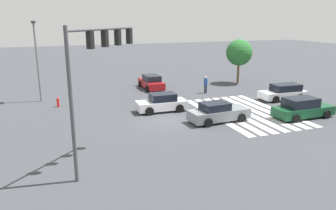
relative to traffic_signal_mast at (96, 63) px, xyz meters
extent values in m
plane|color=#3D3F44|center=(6.05, -6.05, -5.50)|extent=(150.77, 150.77, 0.00)
cube|color=silver|center=(6.05, -15.77, -5.50)|extent=(10.62, 0.60, 0.01)
cube|color=silver|center=(6.05, -14.82, -5.50)|extent=(10.62, 0.60, 0.01)
cube|color=silver|center=(6.05, -13.87, -5.50)|extent=(10.62, 0.60, 0.01)
cube|color=silver|center=(6.05, -12.92, -5.50)|extent=(10.62, 0.60, 0.01)
cube|color=silver|center=(6.05, -11.97, -5.50)|extent=(10.62, 0.60, 0.01)
cube|color=silver|center=(6.05, -11.02, -5.50)|extent=(10.62, 0.60, 0.01)
cube|color=silver|center=(6.05, -10.07, -5.50)|extent=(10.62, 0.60, 0.01)
cylinder|color=#47474C|center=(-1.40, 1.40, -1.83)|extent=(0.18, 0.18, 7.33)
cylinder|color=#47474C|center=(0.54, -0.54, 1.58)|extent=(3.97, 3.97, 0.12)
cube|color=black|center=(-0.23, 0.23, 1.11)|extent=(0.40, 0.40, 0.84)
sphere|color=red|center=(-0.12, 0.12, 1.11)|extent=(0.16, 0.16, 0.16)
cube|color=black|center=(0.61, -0.61, 1.11)|extent=(0.40, 0.40, 0.84)
sphere|color=gold|center=(0.72, -0.72, 1.11)|extent=(0.16, 0.16, 0.16)
cube|color=black|center=(1.45, -1.45, 1.11)|extent=(0.40, 0.40, 0.84)
sphere|color=green|center=(1.56, -1.56, 1.11)|extent=(0.16, 0.16, 0.16)
cube|color=black|center=(2.29, -2.29, 1.11)|extent=(0.40, 0.40, 0.84)
sphere|color=red|center=(2.40, -2.40, 1.11)|extent=(0.16, 0.16, 0.16)
cube|color=silver|center=(8.51, -18.71, -4.98)|extent=(1.92, 4.53, 0.66)
cube|color=black|center=(8.49, -19.01, -4.32)|extent=(1.67, 2.73, 0.66)
cylinder|color=black|center=(7.66, -17.30, -5.16)|extent=(0.25, 0.68, 0.67)
cylinder|color=black|center=(9.45, -17.36, -5.16)|extent=(0.25, 0.68, 0.67)
cylinder|color=black|center=(7.56, -20.07, -5.16)|extent=(0.25, 0.68, 0.67)
cylinder|color=black|center=(9.35, -20.13, -5.16)|extent=(0.25, 0.68, 0.67)
cube|color=silver|center=(8.73, -6.46, -4.95)|extent=(1.72, 4.24, 0.72)
cube|color=black|center=(8.73, -6.57, -4.28)|extent=(1.52, 2.11, 0.63)
cylinder|color=black|center=(7.91, -5.14, -5.15)|extent=(0.23, 0.69, 0.69)
cylinder|color=black|center=(9.60, -5.17, -5.15)|extent=(0.23, 0.69, 0.69)
cylinder|color=black|center=(7.86, -7.75, -5.15)|extent=(0.23, 0.69, 0.69)
cylinder|color=black|center=(9.55, -7.78, -5.15)|extent=(0.23, 0.69, 0.69)
cube|color=#144728|center=(3.19, -16.38, -4.96)|extent=(1.88, 4.91, 0.71)
cube|color=black|center=(3.19, -16.05, -4.24)|extent=(1.66, 2.54, 0.72)
cylinder|color=black|center=(4.14, -17.88, -5.17)|extent=(0.23, 0.66, 0.66)
cylinder|color=black|center=(2.29, -17.91, -5.17)|extent=(0.23, 0.66, 0.66)
cylinder|color=black|center=(4.10, -14.86, -5.17)|extent=(0.23, 0.66, 0.66)
cylinder|color=black|center=(2.25, -14.88, -5.17)|extent=(0.23, 0.66, 0.66)
cube|color=gray|center=(4.61, -9.65, -4.94)|extent=(1.99, 4.79, 0.76)
cube|color=black|center=(4.58, -9.25, -4.28)|extent=(1.66, 2.11, 0.56)
cylinder|color=black|center=(5.57, -11.04, -5.17)|extent=(0.26, 0.67, 0.66)
cylinder|color=black|center=(3.82, -11.15, -5.17)|extent=(0.26, 0.67, 0.66)
cylinder|color=black|center=(5.39, -8.14, -5.17)|extent=(0.26, 0.67, 0.66)
cylinder|color=black|center=(3.64, -8.25, -5.17)|extent=(0.26, 0.67, 0.66)
cube|color=maroon|center=(17.75, -8.39, -4.95)|extent=(4.45, 1.83, 0.74)
cube|color=black|center=(17.54, -8.39, -4.26)|extent=(2.17, 1.61, 0.63)
cylinder|color=black|center=(19.10, -7.47, -5.18)|extent=(0.64, 0.23, 0.64)
cylinder|color=black|center=(19.14, -9.26, -5.18)|extent=(0.64, 0.23, 0.64)
cylinder|color=black|center=(16.36, -7.52, -5.18)|extent=(0.64, 0.23, 0.64)
cylinder|color=black|center=(16.40, -9.31, -5.18)|extent=(0.64, 0.23, 0.64)
cylinder|color=#232842|center=(13.59, -13.10, -5.06)|extent=(0.14, 0.14, 0.87)
cylinder|color=#232842|center=(13.69, -12.99, -5.06)|extent=(0.14, 0.14, 0.87)
cube|color=#284C93|center=(13.64, -13.05, -4.28)|extent=(0.41, 0.41, 0.69)
sphere|color=beige|center=(13.64, -13.05, -3.82)|extent=(0.24, 0.24, 0.24)
cylinder|color=slate|center=(15.91, 3.09, -1.91)|extent=(0.16, 0.16, 7.17)
cube|color=#333338|center=(15.91, 3.09, 1.77)|extent=(0.80, 0.36, 0.20)
cylinder|color=brown|center=(17.07, -19.08, -4.31)|extent=(0.26, 0.26, 2.38)
sphere|color=#286B2D|center=(17.07, -19.08, -1.81)|extent=(3.08, 3.08, 3.08)
cylinder|color=red|center=(13.17, 1.66, -5.15)|extent=(0.22, 0.22, 0.70)
sphere|color=red|center=(13.17, 1.66, -4.74)|extent=(0.20, 0.20, 0.20)
camera|label=1|loc=(-16.37, 2.26, 2.13)|focal=35.00mm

